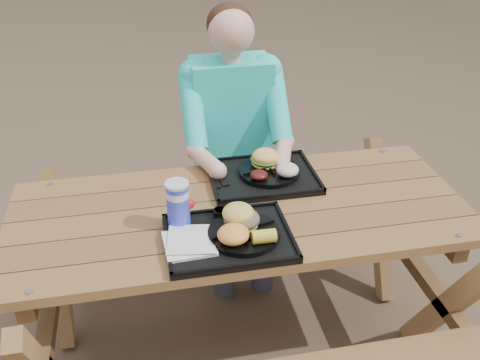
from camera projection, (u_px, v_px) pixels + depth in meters
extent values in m
plane|color=#999999|center=(240.00, 342.00, 2.49)|extent=(60.00, 60.00, 0.00)
cube|color=black|center=(229.00, 239.00, 1.92)|extent=(0.45, 0.35, 0.02)
cube|color=black|center=(263.00, 177.00, 2.29)|extent=(0.45, 0.35, 0.02)
cylinder|color=black|center=(244.00, 233.00, 1.91)|extent=(0.26, 0.26, 0.02)
cylinder|color=black|center=(269.00, 171.00, 2.29)|extent=(0.26, 0.26, 0.02)
cube|color=silver|center=(189.00, 243.00, 1.87)|extent=(0.18, 0.18, 0.02)
cylinder|color=#1C2BD4|center=(178.00, 205.00, 1.94)|extent=(0.08, 0.08, 0.17)
cylinder|color=black|center=(220.00, 213.00, 2.01)|extent=(0.05, 0.05, 0.03)
cylinder|color=yellow|center=(238.00, 213.00, 2.02)|extent=(0.04, 0.04, 0.03)
ellipsoid|color=#FCA942|center=(233.00, 234.00, 1.84)|extent=(0.11, 0.11, 0.06)
cube|color=black|center=(221.00, 177.00, 2.27)|extent=(0.05, 0.16, 0.01)
ellipsoid|color=#4D110F|center=(259.00, 175.00, 2.21)|extent=(0.07, 0.07, 0.03)
ellipsoid|color=beige|center=(288.00, 170.00, 2.23)|extent=(0.09, 0.09, 0.05)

